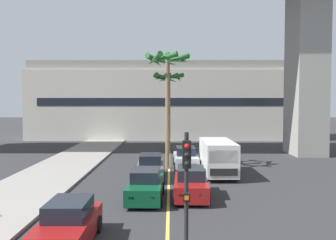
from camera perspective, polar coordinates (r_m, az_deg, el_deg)
sidewalk_left at (r=20.47m, az=-23.45°, el=-11.39°), size 4.80×80.00×0.15m
lane_stripe_center at (r=26.60m, az=0.16°, el=-7.99°), size 0.14×56.00×0.01m
pier_building_backdrop at (r=49.90m, az=0.28°, el=2.94°), size 37.02×8.04×10.17m
car_queue_front at (r=28.02m, az=2.77°, el=-5.94°), size 1.93×4.15×1.56m
car_queue_second at (r=13.87m, az=-15.22°, el=-15.41°), size 1.87×4.12×1.56m
car_queue_third at (r=24.25m, az=-2.74°, el=-7.35°), size 1.94×4.15×1.56m
car_queue_fourth at (r=19.10m, az=-3.51°, el=-10.19°), size 1.89×4.13×1.56m
car_queue_fifth at (r=19.57m, az=3.58°, el=-9.86°), size 1.94×4.15×1.56m
delivery_van at (r=25.24m, az=7.72°, el=-5.66°), size 2.23×5.28×2.36m
traffic_light_median_near at (r=10.40m, az=2.89°, el=-10.13°), size 0.24×0.37×4.20m
palm_tree_near_median at (r=37.33m, az=0.05°, el=5.07°), size 3.25×3.30×7.98m
palm_tree_mid_median at (r=27.38m, az=-0.12°, el=7.52°), size 3.40×3.47×8.69m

